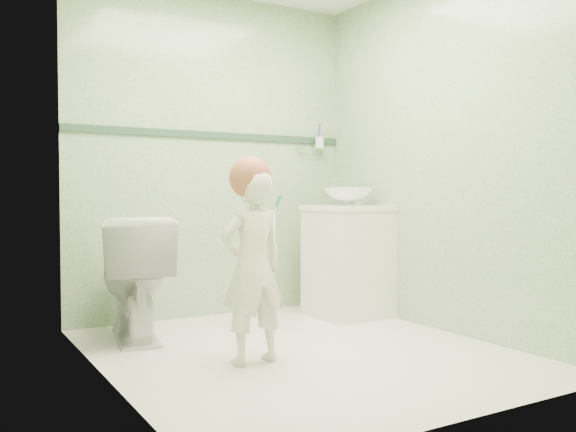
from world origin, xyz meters
TOP-DOWN VIEW (x-y plane):
  - ground at (0.00, 0.00)m, footprint 2.50×2.50m
  - room_shell at (0.00, 0.00)m, footprint 2.50×2.54m
  - trim_stripe at (0.00, 1.24)m, footprint 2.20×0.02m
  - vanity at (0.84, 0.70)m, footprint 0.52×0.50m
  - counter at (0.84, 0.70)m, footprint 0.54×0.52m
  - basin at (0.84, 0.70)m, footprint 0.37×0.37m
  - faucet at (0.84, 0.89)m, footprint 0.03×0.13m
  - cup_holder at (0.89, 1.18)m, footprint 0.26×0.07m
  - toilet at (-0.74, 0.80)m, footprint 0.55×0.82m
  - toddler at (-0.35, -0.07)m, footprint 0.39×0.27m
  - hair_cap at (-0.35, -0.05)m, footprint 0.23×0.23m
  - teal_toothbrush at (-0.27, -0.19)m, footprint 0.11×0.13m

SIDE VIEW (x-z plane):
  - ground at x=0.00m, z-range 0.00..0.00m
  - toilet at x=-0.74m, z-range 0.00..0.77m
  - vanity at x=0.84m, z-range 0.00..0.80m
  - toddler at x=-0.35m, z-range 0.00..1.03m
  - counter at x=0.84m, z-range 0.79..0.83m
  - teal_toothbrush at x=-0.27m, z-range 0.84..0.92m
  - basin at x=0.84m, z-range 0.83..0.96m
  - faucet at x=0.84m, z-range 0.88..1.06m
  - hair_cap at x=-0.35m, z-range 0.88..1.11m
  - room_shell at x=0.00m, z-range 0.00..2.40m
  - cup_holder at x=0.89m, z-range 1.22..1.44m
  - trim_stripe at x=0.00m, z-range 1.33..1.38m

